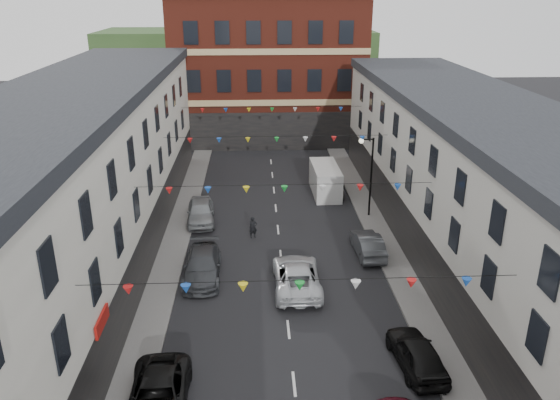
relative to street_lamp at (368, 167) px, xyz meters
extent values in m
plane|color=black|center=(-6.55, -14.00, -3.90)|extent=(160.00, 160.00, 0.00)
cube|color=#605E5B|center=(-13.45, -12.00, -3.83)|extent=(1.80, 64.00, 0.15)
cube|color=#605E5B|center=(0.35, -12.00, -3.83)|extent=(1.80, 64.00, 0.15)
cube|color=beige|center=(-18.35, -13.00, 1.10)|extent=(8.00, 56.00, 10.00)
cube|color=black|center=(-18.35, -13.00, 6.45)|extent=(8.40, 56.00, 0.70)
cube|color=black|center=(-14.30, -13.00, -2.30)|extent=(0.12, 56.00, 3.20)
cube|color=#B8B6AC|center=(5.25, -13.00, 0.60)|extent=(8.00, 56.00, 9.00)
cube|color=black|center=(5.25, -13.00, 5.45)|extent=(8.40, 56.00, 0.70)
cube|color=black|center=(1.20, -13.00, -2.30)|extent=(0.12, 56.00, 3.20)
cube|color=maroon|center=(-6.55, 24.00, 3.60)|extent=(20.00, 12.00, 15.00)
cube|color=maroon|center=(-14.05, 21.00, 8.10)|extent=(5.00, 5.00, 24.00)
cube|color=#2D4C23|center=(-10.55, 48.00, 1.10)|extent=(40.00, 14.00, 10.00)
cylinder|color=black|center=(0.25, 0.00, -0.90)|extent=(0.14, 0.14, 6.00)
cylinder|color=black|center=(-0.15, 0.00, 2.00)|extent=(0.90, 0.10, 0.10)
sphere|color=beige|center=(-0.60, 0.00, 1.90)|extent=(0.36, 0.36, 0.36)
imported|color=black|center=(-12.05, -19.38, -3.19)|extent=(2.55, 5.21, 1.43)
imported|color=#393C40|center=(-11.24, -8.51, -3.15)|extent=(2.23, 5.23, 1.50)
imported|color=gray|center=(-12.05, -0.36, -3.10)|extent=(2.27, 4.85, 1.61)
imported|color=black|center=(-1.05, -17.12, -3.17)|extent=(2.12, 4.43, 1.46)
imported|color=#484B4F|center=(-1.05, -6.03, -3.20)|extent=(1.67, 4.36, 1.42)
imported|color=#B4B8B9|center=(-1.96, 5.34, -3.23)|extent=(2.80, 5.09, 1.35)
imported|color=silver|center=(-5.85, -9.96, -3.14)|extent=(2.56, 5.53, 1.54)
cube|color=silver|center=(-2.38, 5.08, -2.74)|extent=(2.13, 5.33, 2.34)
imported|color=black|center=(-8.28, -3.21, -3.15)|extent=(0.64, 0.52, 1.50)
camera|label=1|loc=(-8.03, -36.82, 11.89)|focal=35.00mm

